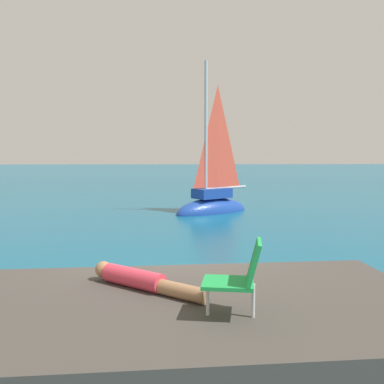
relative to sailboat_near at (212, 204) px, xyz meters
The scene contains 7 objects.
ground_plane 11.83m from the sailboat_near, 97.85° to the right, with size 160.00×160.00×0.00m, color #0F5675.
shore_ledge 14.97m from the sailboat_near, 99.23° to the right, with size 7.61×3.30×0.99m, color #423D38.
boulder_seaward 12.58m from the sailboat_near, 88.54° to the right, with size 1.10×0.88×0.61m, color #404230.
boulder_inland 12.67m from the sailboat_near, 94.09° to the right, with size 0.96×0.77×0.53m, color #453532.
sailboat_near is the anchor object (origin of this frame).
person_sunbather 14.42m from the sailboat_near, 97.95° to the right, with size 1.45×1.22×0.25m.
beach_chair 15.31m from the sailboat_near, 93.44° to the right, with size 0.66×0.57×0.80m.
Camera 1 is at (0.06, -8.15, 2.70)m, focal length 43.37 mm.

